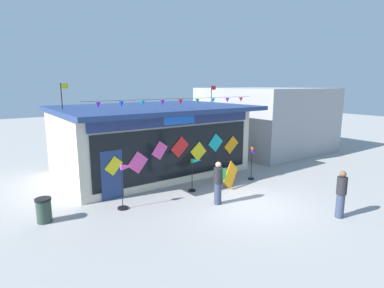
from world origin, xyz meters
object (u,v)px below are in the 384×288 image
(wind_spinner_far_left, at_px, (126,178))
(person_near_camera, at_px, (341,194))
(wind_spinner_center_left, at_px, (252,158))
(person_mid_plaza, at_px, (218,182))
(wind_spinner_left, at_px, (195,168))
(trash_bin, at_px, (44,210))
(display_kite_on_ground, at_px, (231,175))
(kite_shop_building, at_px, (150,138))

(wind_spinner_far_left, distance_m, person_near_camera, 7.63)
(wind_spinner_center_left, relative_size, person_mid_plaza, 0.97)
(wind_spinner_far_left, bearing_deg, person_mid_plaza, -28.94)
(wind_spinner_center_left, xyz_separation_m, person_near_camera, (-0.72, -4.85, -0.20))
(wind_spinner_center_left, bearing_deg, wind_spinner_left, 174.37)
(wind_spinner_left, xyz_separation_m, trash_bin, (-5.98, 0.39, -0.58))
(wind_spinner_left, distance_m, person_mid_plaza, 1.78)
(person_mid_plaza, bearing_deg, person_near_camera, 38.66)
(person_mid_plaza, distance_m, trash_bin, 6.20)
(wind_spinner_left, bearing_deg, trash_bin, 176.26)
(wind_spinner_left, bearing_deg, person_near_camera, -64.61)
(wind_spinner_left, distance_m, wind_spinner_center_left, 3.18)
(wind_spinner_far_left, relative_size, display_kite_on_ground, 1.53)
(wind_spinner_far_left, relative_size, wind_spinner_left, 1.19)
(wind_spinner_center_left, distance_m, trash_bin, 9.19)
(person_mid_plaza, relative_size, display_kite_on_ground, 1.52)
(wind_spinner_far_left, distance_m, person_mid_plaza, 3.49)
(display_kite_on_ground, bearing_deg, wind_spinner_far_left, 173.29)
(display_kite_on_ground, bearing_deg, kite_shop_building, 109.13)
(wind_spinner_center_left, xyz_separation_m, display_kite_on_ground, (-1.67, -0.32, -0.46))
(wind_spinner_far_left, distance_m, wind_spinner_center_left, 6.40)
(wind_spinner_center_left, height_order, person_near_camera, person_near_camera)
(wind_spinner_left, height_order, wind_spinner_center_left, wind_spinner_center_left)
(wind_spinner_far_left, relative_size, person_mid_plaza, 1.01)
(trash_bin, bearing_deg, wind_spinner_far_left, -9.73)
(kite_shop_building, bearing_deg, wind_spinner_far_left, -127.74)
(kite_shop_building, distance_m, person_near_camera, 9.52)
(wind_spinner_center_left, bearing_deg, wind_spinner_far_left, 177.93)
(wind_spinner_center_left, relative_size, trash_bin, 1.94)
(wind_spinner_left, bearing_deg, display_kite_on_ground, -23.12)
(wind_spinner_far_left, relative_size, person_near_camera, 1.01)
(wind_spinner_left, relative_size, trash_bin, 1.71)
(wind_spinner_left, distance_m, display_kite_on_ground, 1.68)
(kite_shop_building, relative_size, person_mid_plaza, 5.55)
(person_mid_plaza, distance_m, display_kite_on_ground, 2.04)
(kite_shop_building, height_order, trash_bin, kite_shop_building)
(wind_spinner_left, relative_size, display_kite_on_ground, 1.29)
(person_near_camera, bearing_deg, wind_spinner_far_left, 82.17)
(wind_spinner_far_left, bearing_deg, kite_shop_building, 52.26)
(wind_spinner_left, distance_m, person_near_camera, 5.71)
(wind_spinner_center_left, xyz_separation_m, trash_bin, (-9.15, 0.70, -0.63))
(person_mid_plaza, xyz_separation_m, display_kite_on_ground, (1.68, 1.13, -0.30))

